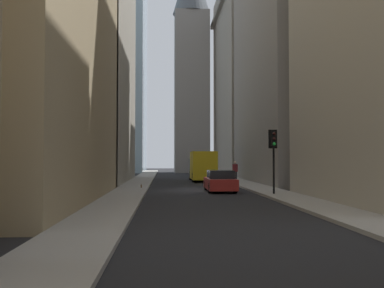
# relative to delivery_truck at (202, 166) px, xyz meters

# --- Properties ---
(ground_plane) EXTENTS (135.00, 135.00, 0.00)m
(ground_plane) POSITION_rel_delivery_truck_xyz_m (-11.42, 1.40, -1.46)
(ground_plane) COLOR black
(sidewalk_right) EXTENTS (90.00, 2.20, 0.14)m
(sidewalk_right) POSITION_rel_delivery_truck_xyz_m (-11.42, 5.90, -1.39)
(sidewalk_right) COLOR gray
(sidewalk_right) RESTS_ON ground_plane
(sidewalk_left) EXTENTS (90.00, 2.20, 0.14)m
(sidewalk_left) POSITION_rel_delivery_truck_xyz_m (-11.42, -3.10, -1.39)
(sidewalk_left) COLOR gray
(sidewalk_left) RESTS_ON ground_plane
(building_left_far) EXTENTS (18.65, 10.50, 26.63)m
(building_left_far) POSITION_rel_delivery_truck_xyz_m (17.46, -9.19, 11.87)
(building_left_far) COLOR gray
(building_left_far) RESTS_ON ground_plane
(building_left_midfar) EXTENTS (18.65, 10.50, 32.19)m
(building_left_midfar) POSITION_rel_delivery_truck_xyz_m (-2.79, -9.20, 14.65)
(building_left_midfar) COLOR gray
(building_left_midfar) RESTS_ON ground_plane
(building_right_midfar) EXTENTS (18.64, 10.00, 29.84)m
(building_right_midfar) POSITION_rel_delivery_truck_xyz_m (-1.94, 12.00, 13.46)
(building_right_midfar) COLOR #A8A091
(building_right_midfar) RESTS_ON ground_plane
(church_spire) EXTENTS (5.95, 5.95, 35.60)m
(church_spire) POSITION_rel_delivery_truck_xyz_m (26.20, -0.60, 17.06)
(church_spire) COLOR gray
(church_spire) RESTS_ON ground_plane
(delivery_truck) EXTENTS (6.46, 2.25, 2.84)m
(delivery_truck) POSITION_rel_delivery_truck_xyz_m (0.00, 0.00, 0.00)
(delivery_truck) COLOR yellow
(delivery_truck) RESTS_ON ground_plane
(sedan_red) EXTENTS (4.30, 1.78, 1.42)m
(sedan_red) POSITION_rel_delivery_truck_xyz_m (-13.25, 0.00, -0.80)
(sedan_red) COLOR maroon
(sedan_red) RESTS_ON ground_plane
(traffic_light_foreground) EXTENTS (0.43, 0.52, 3.73)m
(traffic_light_foreground) POSITION_rel_delivery_truck_xyz_m (-16.79, -2.67, 1.41)
(traffic_light_foreground) COLOR black
(traffic_light_foreground) RESTS_ON sidewalk_left
(pedestrian) EXTENTS (0.26, 0.44, 1.81)m
(pedestrian) POSITION_rel_delivery_truck_xyz_m (-4.15, -2.51, -0.33)
(pedestrian) COLOR black
(pedestrian) RESTS_ON sidewalk_left
(discarded_bottle) EXTENTS (0.07, 0.07, 0.27)m
(discarded_bottle) POSITION_rel_delivery_truck_xyz_m (-11.13, 5.28, -1.21)
(discarded_bottle) COLOR brown
(discarded_bottle) RESTS_ON sidewalk_right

